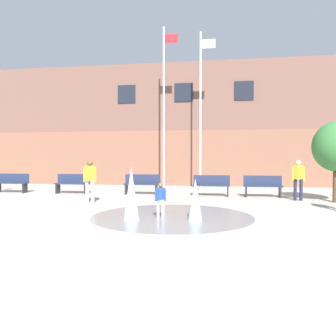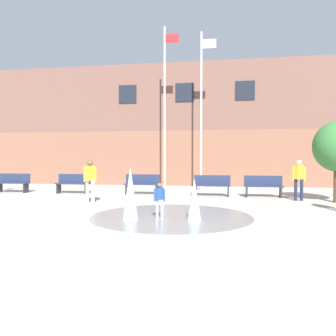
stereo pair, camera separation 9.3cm
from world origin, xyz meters
TOP-DOWN VIEW (x-y plane):
  - ground_plane at (0.00, 0.00)m, footprint 100.00×100.00m
  - library_building at (0.00, 17.31)m, footprint 36.00×6.05m
  - splash_fountain at (0.49, 3.57)m, footprint 4.60×4.60m
  - park_bench_left_of_flagpoles at (-7.79, 9.25)m, footprint 1.60×0.44m
  - park_bench_under_left_flagpole at (-4.73, 9.30)m, footprint 1.60×0.44m
  - park_bench_center at (-1.43, 9.46)m, footprint 1.60×0.44m
  - park_bench_under_right_flagpole at (1.76, 9.24)m, footprint 1.60×0.44m
  - park_bench_near_trashcan at (3.93, 9.22)m, footprint 1.60×0.44m
  - adult_in_red at (-2.64, 6.31)m, footprint 0.50×0.39m
  - child_in_fountain at (0.48, 3.61)m, footprint 0.31×0.24m
  - teen_by_trashcan at (5.15, 8.24)m, footprint 0.50×0.37m
  - flagpole_left at (-0.78, 11.95)m, footprint 0.80×0.10m
  - flagpole_right at (1.15, 11.95)m, footprint 0.80×0.10m

SIDE VIEW (x-z plane):
  - ground_plane at x=0.00m, z-range 0.00..0.00m
  - splash_fountain at x=0.49m, z-range -0.24..1.18m
  - park_bench_left_of_flagpoles at x=-7.79m, z-range 0.02..0.93m
  - park_bench_under_left_flagpole at x=-4.73m, z-range 0.02..0.93m
  - park_bench_center at x=-1.43m, z-range 0.02..0.93m
  - park_bench_under_right_flagpole at x=1.76m, z-range 0.02..0.93m
  - park_bench_near_trashcan at x=3.93m, z-range 0.02..0.93m
  - child_in_fountain at x=0.48m, z-range 0.09..1.07m
  - adult_in_red at x=-2.64m, z-range 0.14..1.73m
  - teen_by_trashcan at x=5.15m, z-range 0.14..1.73m
  - library_building at x=0.00m, z-range 0.00..7.39m
  - flagpole_right at x=1.15m, z-range 0.25..8.42m
  - flagpole_left at x=-0.78m, z-range 0.25..8.80m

